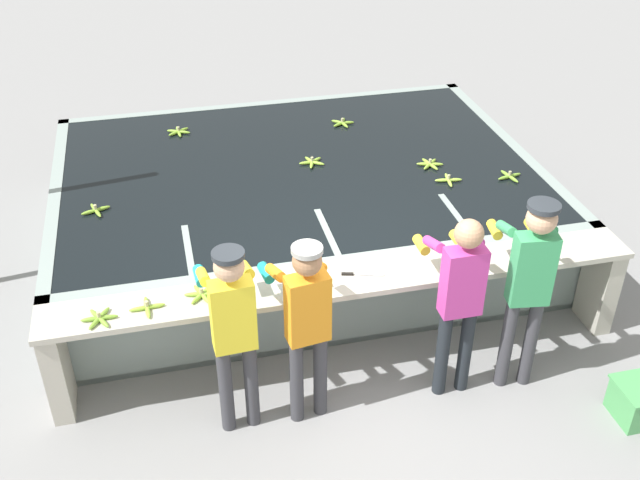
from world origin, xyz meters
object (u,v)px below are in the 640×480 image
Objects in this scene: worker_0 at (233,323)px; banana_bunch_ledge_1 at (99,318)px; banana_bunch_floating_1 at (448,180)px; worker_1 at (306,317)px; banana_bunch_ledge_2 at (147,307)px; knife_0 at (356,274)px; banana_bunch_floating_2 at (179,132)px; banana_bunch_floating_4 at (312,162)px; banana_bunch_floating_0 at (430,164)px; banana_bunch_floating_6 at (509,176)px; worker_3 at (529,277)px; banana_bunch_floating_5 at (342,123)px; banana_bunch_ledge_0 at (202,294)px; worker_2 at (460,291)px; banana_bunch_floating_3 at (96,210)px.

banana_bunch_ledge_1 is (-0.97, 0.40, -0.08)m from worker_0.
banana_bunch_ledge_1 reaches higher than banana_bunch_floating_1.
banana_bunch_ledge_2 is (-1.16, 0.47, -0.06)m from worker_1.
banana_bunch_ledge_2 is 1.70m from knife_0.
banana_bunch_ledge_2 is (-0.49, -3.21, 0.00)m from banana_bunch_floating_2.
banana_bunch_ledge_2 is (0.36, 0.05, 0.00)m from banana_bunch_ledge_1.
banana_bunch_floating_4 is 0.80× the size of knife_0.
banana_bunch_floating_1 is 1.00× the size of banana_bunch_floating_2.
banana_bunch_floating_6 is at bearing -32.77° from banana_bunch_floating_0.
worker_1 is at bearing -22.10° from banana_bunch_ledge_2.
worker_1 is at bearing -135.12° from banana_bunch_floating_1.
banana_bunch_floating_6 is 1.00× the size of banana_bunch_ledge_2.
worker_0 is 3.06m from banana_bunch_floating_1.
worker_3 is 1.38m from knife_0.
banana_bunch_ledge_2 is at bearing -128.13° from banana_bunch_floating_5.
banana_bunch_floating_6 is 0.81× the size of knife_0.
banana_bunch_ledge_2 is at bearing 170.16° from worker_3.
banana_bunch_ledge_0 is (-2.56, -1.71, 0.00)m from banana_bunch_floating_0.
banana_bunch_floating_5 is (-0.58, 3.52, -0.16)m from worker_3.
worker_0 is 2.82m from banana_bunch_floating_4.
banana_bunch_floating_6 is at bearing 30.26° from worker_0.
banana_bunch_floating_2 is 3.69m from banana_bunch_floating_6.
worker_0 is at bearing -22.46° from banana_bunch_ledge_1.
worker_3 is at bearing -7.92° from banana_bunch_ledge_1.
banana_bunch_ledge_0 is at bearing -152.91° from banana_bunch_floating_1.
worker_1 is 1.25m from banana_bunch_ledge_2.
worker_2 is 4.13m from banana_bunch_floating_2.
worker_2 is 3.47m from banana_bunch_floating_5.
banana_bunch_floating_5 is (-0.62, 1.23, 0.00)m from banana_bunch_floating_0.
banana_bunch_floating_2 is 1.02× the size of banana_bunch_floating_3.
banana_bunch_floating_5 reaches higher than knife_0.
banana_bunch_floating_3 is at bearing 176.52° from banana_bunch_floating_1.
banana_bunch_floating_4 reaches higher than knife_0.
banana_bunch_ledge_1 is 0.36m from banana_bunch_ledge_2.
banana_bunch_floating_1 is at bearing 23.21° from banana_bunch_ledge_1.
banana_bunch_floating_2 is 3.36m from banana_bunch_ledge_1.
banana_bunch_floating_4 is 2.77m from banana_bunch_ledge_2.
banana_bunch_floating_5 is (1.75, 3.46, -0.09)m from worker_0.
banana_bunch_floating_1 is 1.00× the size of banana_bunch_ledge_1.
banana_bunch_ledge_0 is at bearing -91.07° from banana_bunch_floating_2.
banana_bunch_floating_0 is 1.00× the size of banana_bunch_floating_6.
banana_bunch_floating_3 is at bearing 91.63° from banana_bunch_ledge_1.
banana_bunch_ledge_0 reaches higher than banana_bunch_floating_1.
banana_bunch_floating_6 is 1.00× the size of banana_bunch_ledge_0.
banana_bunch_floating_6 is (3.06, 1.79, -0.09)m from worker_0.
worker_1 is 5.89× the size of banana_bunch_floating_3.
banana_bunch_floating_2 is at bearing 150.29° from banana_bunch_floating_0.
banana_bunch_floating_5 and banana_bunch_floating_6 have the same top height.
banana_bunch_floating_1 is 1.74m from banana_bunch_floating_5.
banana_bunch_floating_1 is at bearing -3.48° from banana_bunch_floating_3.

